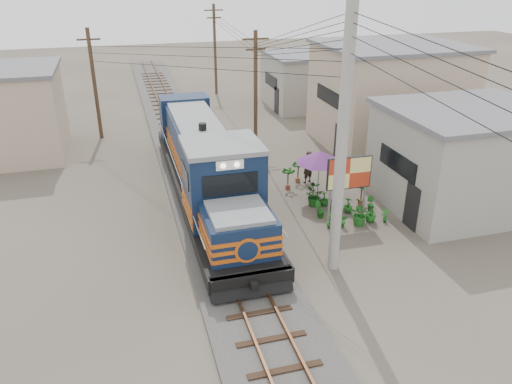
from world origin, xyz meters
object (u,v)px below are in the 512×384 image
object	(u,v)px
billboard	(349,175)
vendor	(308,167)
market_umbrella	(320,157)
locomotive	(206,167)

from	to	relation	value
billboard	vendor	size ratio (longest dim) A/B	1.78
market_umbrella	vendor	size ratio (longest dim) A/B	1.46
billboard	vendor	xyz separation A→B (m)	(-0.06, 4.61, -1.41)
vendor	locomotive	bearing A→B (deg)	-15.61
market_umbrella	locomotive	bearing A→B (deg)	165.68
locomotive	vendor	world-z (taller)	locomotive
locomotive	market_umbrella	size ratio (longest dim) A/B	6.53
locomotive	billboard	world-z (taller)	locomotive
locomotive	market_umbrella	xyz separation A→B (m)	(5.17, -1.32, 0.45)
locomotive	billboard	xyz separation A→B (m)	(5.52, -3.79, 0.49)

